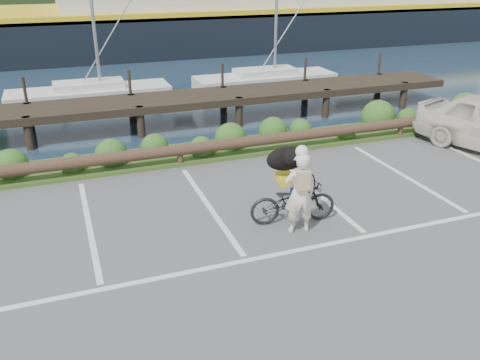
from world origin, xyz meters
name	(u,v)px	position (x,y,z in m)	size (l,w,h in m)	color
ground	(239,250)	(0.00, 0.00, 0.00)	(72.00, 72.00, 0.00)	#4D4C4F
vegetation_strip	(174,155)	(0.00, 5.30, 0.05)	(34.00, 1.60, 0.10)	#3D5B21
log_rail	(181,166)	(0.00, 4.60, 0.00)	(32.00, 0.30, 0.60)	#443021
bicycle	(293,201)	(1.43, 0.69, 0.47)	(0.63, 1.80, 0.95)	black
cyclist	(300,193)	(1.37, 0.28, 0.85)	(0.62, 0.41, 1.70)	#F2E7CD
dog	(286,158)	(1.52, 1.26, 1.21)	(0.90, 0.44, 0.52)	black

